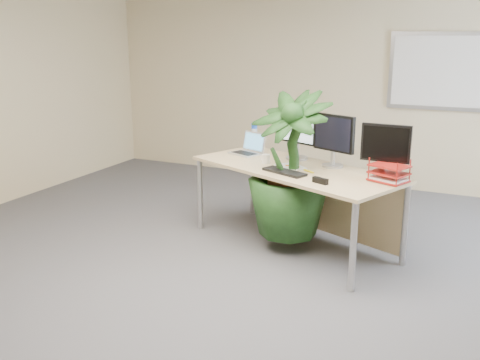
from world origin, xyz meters
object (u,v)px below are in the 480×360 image
at_px(floor_plant, 289,173).
at_px(monitor_right, 334,137).
at_px(desk, 302,182).
at_px(monitor_left, 297,129).
at_px(laptop, 249,148).

relative_size(floor_plant, monitor_right, 3.04).
xyz_separation_m(desk, floor_plant, (-0.06, -0.21, 0.13)).
relative_size(desk, monitor_left, 4.10).
bearing_deg(floor_plant, monitor_right, 39.11).
height_order(desk, monitor_left, monitor_left).
relative_size(desk, floor_plant, 1.47).
bearing_deg(monitor_left, floor_plant, -79.93).
bearing_deg(floor_plant, monitor_left, 100.07).
relative_size(monitor_right, laptop, 1.28).
height_order(desk, monitor_right, monitor_right).
height_order(monitor_right, laptop, monitor_right).
distance_m(floor_plant, monitor_right, 0.53).
height_order(floor_plant, monitor_left, floor_plant).
bearing_deg(desk, laptop, 158.95).
xyz_separation_m(monitor_left, laptop, (-0.54, 0.03, -0.25)).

